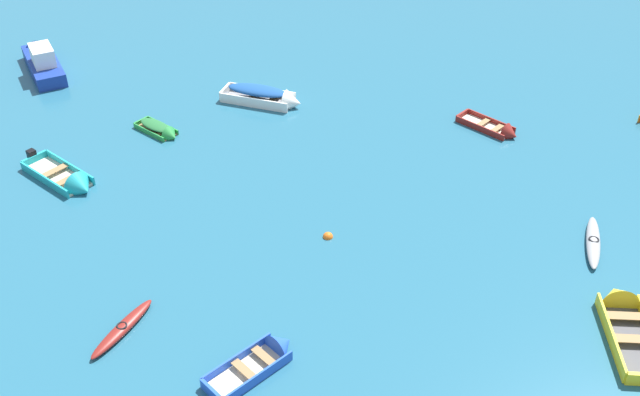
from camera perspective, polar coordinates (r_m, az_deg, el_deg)
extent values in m
cube|color=beige|center=(26.47, -5.57, -13.15)|extent=(2.56, 3.04, 0.11)
cube|color=blue|center=(26.67, -6.41, -12.20)|extent=(1.78, 2.56, 0.44)
cube|color=blue|center=(26.03, -4.75, -13.64)|extent=(1.78, 2.56, 0.44)
cube|color=blue|center=(25.80, -8.31, -14.59)|extent=(1.03, 0.75, 0.44)
cone|color=blue|center=(26.98, -2.92, -11.19)|extent=(1.33, 1.22, 1.13)
cube|color=#937047|center=(26.22, -5.88, -12.96)|extent=(1.05, 0.86, 0.03)
cube|color=#937047|center=(26.57, -4.35, -12.00)|extent=(1.05, 0.86, 0.03)
ellipsoid|color=maroon|center=(28.55, -14.95, -9.66)|extent=(1.40, 3.40, 0.30)
torus|color=black|center=(28.46, -15.00, -9.46)|extent=(0.50, 0.50, 0.06)
cube|color=gray|center=(42.07, -4.77, 7.46)|extent=(3.95, 1.68, 0.14)
cube|color=white|center=(42.52, -4.44, 8.13)|extent=(3.99, 0.52, 0.57)
cube|color=white|center=(41.42, -5.15, 7.30)|extent=(3.99, 0.52, 0.57)
cube|color=white|center=(42.73, -7.30, 8.08)|extent=(0.28, 1.34, 0.57)
cone|color=white|center=(41.26, -2.09, 7.35)|extent=(1.05, 1.39, 1.30)
cube|color=#937047|center=(41.99, -5.06, 7.90)|extent=(0.55, 1.25, 0.03)
cube|color=#937047|center=(41.59, -3.56, 7.68)|extent=(0.55, 1.25, 0.03)
ellipsoid|color=#19478C|center=(41.77, -4.82, 8.24)|extent=(3.61, 1.58, 0.42)
cube|color=beige|center=(37.62, -19.49, 1.58)|extent=(3.88, 2.89, 0.11)
cube|color=teal|center=(37.82, -18.66, 2.26)|extent=(3.44, 1.86, 0.44)
cube|color=teal|center=(37.27, -20.43, 1.31)|extent=(3.44, 1.86, 0.44)
cube|color=teal|center=(39.01, -21.09, 2.78)|extent=(0.78, 1.30, 0.44)
cone|color=teal|center=(36.03, -17.80, 0.71)|extent=(1.41, 1.62, 1.37)
cube|color=#937047|center=(37.64, -19.73, 2.01)|extent=(0.95, 1.31, 0.03)
cube|color=#937047|center=(36.80, -18.78, 1.40)|extent=(0.95, 1.31, 0.03)
cube|color=black|center=(39.06, -21.26, 3.05)|extent=(0.49, 0.49, 0.62)
cube|color=#4C4C51|center=(29.54, 22.73, -10.07)|extent=(1.95, 3.96, 0.13)
cube|color=yellow|center=(29.16, 21.43, -9.82)|extent=(0.69, 3.92, 0.53)
cone|color=yellow|center=(30.78, 21.84, -7.05)|extent=(1.54, 1.11, 1.42)
cube|color=#937047|center=(29.20, 22.97, -9.93)|extent=(1.38, 0.61, 0.03)
cube|color=#937047|center=(29.97, 22.39, -8.37)|extent=(1.38, 0.61, 0.03)
ellipsoid|color=gray|center=(33.36, 20.26, -3.20)|extent=(0.80, 3.63, 0.32)
torus|color=black|center=(33.27, 20.31, -3.00)|extent=(0.46, 0.46, 0.07)
cube|color=#99754C|center=(40.07, -12.48, 5.08)|extent=(2.46, 1.86, 0.07)
cube|color=#288C3D|center=(40.27, -11.97, 5.48)|extent=(2.16, 1.15, 0.27)
cube|color=#288C3D|center=(39.78, -13.03, 4.92)|extent=(2.16, 1.15, 0.27)
cube|color=#288C3D|center=(40.87, -13.58, 5.72)|extent=(0.52, 0.89, 0.27)
cone|color=#288C3D|center=(39.15, -11.32, 4.65)|extent=(0.91, 1.08, 0.93)
cube|color=#937047|center=(40.08, -12.62, 5.32)|extent=(0.62, 0.89, 0.03)
cube|color=#937047|center=(39.60, -11.97, 5.01)|extent=(0.62, 0.89, 0.03)
ellipsoid|color=#236633|center=(39.91, -12.54, 5.48)|extent=(2.26, 1.73, 0.25)
cube|color=navy|center=(48.09, -20.45, 9.50)|extent=(4.66, 5.15, 0.80)
cone|color=navy|center=(50.60, -21.03, 10.71)|extent=(1.75, 1.70, 1.39)
cube|color=white|center=(47.24, -20.57, 10.24)|extent=(2.14, 2.23, 1.03)
cube|color=black|center=(47.94, -20.80, 10.83)|extent=(0.97, 0.84, 0.45)
cube|color=beige|center=(40.44, 12.58, 5.38)|extent=(2.97, 2.37, 0.08)
cube|color=maroon|center=(40.79, 13.02, 5.80)|extent=(2.58, 1.62, 0.34)
cube|color=maroon|center=(39.96, 12.17, 5.26)|extent=(2.58, 1.62, 0.34)
cube|color=maroon|center=(41.03, 10.87, 6.29)|extent=(0.66, 0.97, 0.34)
cone|color=maroon|center=(39.73, 14.46, 4.73)|extent=(1.13, 1.25, 1.05)
cube|color=#937047|center=(40.41, 12.43, 5.69)|extent=(0.78, 1.00, 0.03)
cube|color=#937047|center=(40.04, 13.46, 5.24)|extent=(0.78, 1.00, 0.03)
sphere|color=orange|center=(31.83, 0.61, -3.02)|extent=(0.44, 0.44, 0.44)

